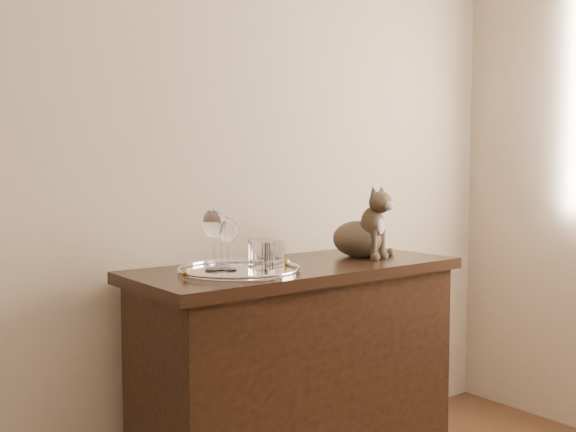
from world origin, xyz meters
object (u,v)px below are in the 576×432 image
wine_glass_a (214,240)px  cat (358,221)px  wine_glass_b (221,240)px  wine_glass_d (228,244)px  tumbler_a (262,254)px  tumbler_c (273,254)px  sideboard (297,382)px  tray (239,271)px

wine_glass_a → cat: cat is taller
wine_glass_b → wine_glass_d: 0.09m
tumbler_a → cat: bearing=9.4°
tumbler_c → tumbler_a: bearing=-159.7°
wine_glass_d → cat: size_ratio=0.62×
sideboard → wine_glass_a: (-0.33, 0.02, 0.53)m
tray → wine_glass_b: (-0.00, 0.10, 0.09)m
tumbler_c → wine_glass_d: bearing=169.1°
sideboard → tumbler_c: tumbler_c is taller
tumbler_a → tumbler_c: bearing=20.3°
wine_glass_a → tumbler_c: bearing=-16.6°
tray → tumbler_a: tumbler_a is taller
wine_glass_a → cat: bearing=0.3°
tray → cat: cat is taller
tray → tumbler_c: size_ratio=4.66×
wine_glass_d → cat: 0.62m
tumbler_a → wine_glass_a: bearing=147.3°
tray → wine_glass_a: size_ratio=1.98×
wine_glass_b → sideboard: bearing=-14.7°
tumbler_a → tray: bearing=150.0°
sideboard → tumbler_c: bearing=-163.0°
wine_glass_d → tumbler_a: bearing=-30.7°
tumbler_c → wine_glass_a: bearing=163.4°
wine_glass_a → wine_glass_b: bearing=42.0°
wine_glass_b → cat: 0.59m
wine_glass_b → cat: bearing=-5.0°
sideboard → tumbler_c: 0.50m
sideboard → wine_glass_b: wine_glass_b is taller
wine_glass_a → tumbler_c: size_ratio=2.35×
wine_glass_b → wine_glass_d: (-0.03, -0.08, -0.00)m
wine_glass_b → tumbler_a: size_ratio=1.77×
tumbler_a → cat: 0.53m
sideboard → tumbler_c: size_ratio=13.97×
wine_glass_a → tumbler_a: (0.13, -0.08, -0.05)m
tumbler_c → cat: size_ratio=0.31×
wine_glass_a → tumbler_c: 0.21m
tray → tumbler_a: size_ratio=3.98×
sideboard → wine_glass_a: size_ratio=5.95×
sideboard → tumbler_c: (-0.14, -0.04, 0.48)m
wine_glass_b → tumbler_c: bearing=-40.4°
tray → tumbler_a: (0.06, -0.04, 0.05)m
sideboard → cat: size_ratio=4.36×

